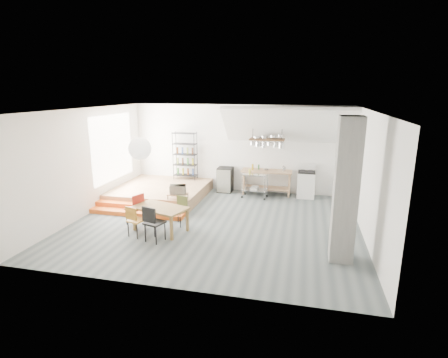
% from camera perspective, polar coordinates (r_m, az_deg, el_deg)
% --- Properties ---
extents(floor, '(8.00, 8.00, 0.00)m').
position_cam_1_polar(floor, '(10.11, -1.44, -7.17)').
color(floor, '#4D5759').
rests_on(floor, ground).
extents(wall_back, '(8.00, 0.04, 3.20)m').
position_cam_1_polar(wall_back, '(13.00, 2.42, 4.99)').
color(wall_back, silver).
rests_on(wall_back, ground).
extents(wall_left, '(0.04, 7.00, 3.20)m').
position_cam_1_polar(wall_left, '(11.32, -21.52, 2.60)').
color(wall_left, silver).
rests_on(wall_left, ground).
extents(wall_right, '(0.04, 7.00, 3.20)m').
position_cam_1_polar(wall_right, '(9.48, 22.60, 0.38)').
color(wall_right, silver).
rests_on(wall_right, ground).
extents(ceiling, '(8.00, 7.00, 0.02)m').
position_cam_1_polar(ceiling, '(9.42, -1.56, 11.25)').
color(ceiling, white).
rests_on(ceiling, wall_back).
extents(slope_ceiling, '(4.40, 1.44, 1.32)m').
position_cam_1_polar(slope_ceiling, '(12.07, 10.43, 8.60)').
color(slope_ceiling, white).
rests_on(slope_ceiling, wall_back).
extents(window_pane, '(0.02, 2.50, 2.20)m').
position_cam_1_polar(window_pane, '(12.51, -17.67, 4.89)').
color(window_pane, white).
rests_on(window_pane, wall_left).
extents(platform, '(3.00, 3.00, 0.40)m').
position_cam_1_polar(platform, '(12.63, -10.18, -2.02)').
color(platform, olive).
rests_on(platform, ground).
extents(step_lower, '(3.00, 0.35, 0.13)m').
position_cam_1_polar(step_lower, '(11.00, -14.15, -5.45)').
color(step_lower, orange).
rests_on(step_lower, ground).
extents(step_upper, '(3.00, 0.35, 0.27)m').
position_cam_1_polar(step_upper, '(11.27, -13.36, -4.56)').
color(step_upper, orange).
rests_on(step_upper, ground).
extents(concrete_column, '(0.50, 0.50, 3.20)m').
position_cam_1_polar(concrete_column, '(7.94, 19.27, -1.88)').
color(concrete_column, slate).
rests_on(concrete_column, ground).
extents(kitchen_counter, '(1.80, 0.60, 0.91)m').
position_cam_1_polar(kitchen_counter, '(12.70, 6.95, 0.18)').
color(kitchen_counter, olive).
rests_on(kitchen_counter, ground).
extents(stove, '(0.60, 0.60, 1.18)m').
position_cam_1_polar(stove, '(12.67, 13.23, -0.80)').
color(stove, white).
rests_on(stove, ground).
extents(pot_rack, '(1.20, 0.50, 1.43)m').
position_cam_1_polar(pot_rack, '(12.22, 7.15, 6.08)').
color(pot_rack, '#41281A').
rests_on(pot_rack, ceiling).
extents(wire_shelving, '(0.88, 0.38, 1.80)m').
position_cam_1_polar(wire_shelving, '(13.28, -6.37, 3.92)').
color(wire_shelving, black).
rests_on(wire_shelving, platform).
extents(microwave_shelf, '(0.60, 0.40, 0.16)m').
position_cam_1_polar(microwave_shelf, '(11.02, -7.54, -2.46)').
color(microwave_shelf, olive).
rests_on(microwave_shelf, platform).
extents(paper_lantern, '(0.60, 0.60, 0.60)m').
position_cam_1_polar(paper_lantern, '(9.53, -13.59, 4.84)').
color(paper_lantern, white).
rests_on(paper_lantern, ceiling).
extents(dining_table, '(1.60, 1.19, 0.68)m').
position_cam_1_polar(dining_table, '(9.52, -10.40, -4.92)').
color(dining_table, brown).
rests_on(dining_table, ground).
extents(chair_mustard, '(0.48, 0.48, 0.83)m').
position_cam_1_polar(chair_mustard, '(9.32, -14.44, -6.28)').
color(chair_mustard, '#BA761F').
rests_on(chair_mustard, ground).
extents(chair_black, '(0.54, 0.54, 0.95)m').
position_cam_1_polar(chair_black, '(8.88, -11.60, -6.69)').
color(chair_black, black).
rests_on(chair_black, ground).
extents(chair_olive, '(0.46, 0.46, 0.81)m').
position_cam_1_polar(chair_olive, '(9.93, -7.16, -4.72)').
color(chair_olive, '#58632F').
rests_on(chair_olive, ground).
extents(chair_red, '(0.55, 0.55, 0.91)m').
position_cam_1_polar(chair_red, '(10.10, -14.15, -4.37)').
color(chair_red, red).
rests_on(chair_red, ground).
extents(rolling_cart, '(0.92, 0.58, 0.86)m').
position_cam_1_polar(rolling_cart, '(12.32, 5.05, -0.51)').
color(rolling_cart, silver).
rests_on(rolling_cart, ground).
extents(mini_fridge, '(0.54, 0.54, 0.92)m').
position_cam_1_polar(mini_fridge, '(13.03, 0.20, -0.09)').
color(mini_fridge, black).
rests_on(mini_fridge, ground).
extents(microwave, '(0.55, 0.43, 0.27)m').
position_cam_1_polar(microwave, '(10.97, -7.57, -1.69)').
color(microwave, beige).
rests_on(microwave, microwave_shelf).
extents(bowl, '(0.21, 0.21, 0.05)m').
position_cam_1_polar(bowl, '(12.58, 6.93, 1.50)').
color(bowl, silver).
rests_on(bowl, kitchen_counter).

